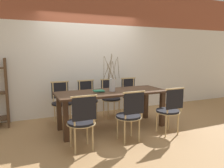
{
  "coord_description": "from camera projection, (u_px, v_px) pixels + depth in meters",
  "views": [
    {
      "loc": [
        -1.76,
        -4.0,
        1.56
      ],
      "look_at": [
        0.0,
        0.0,
        0.92
      ],
      "focal_mm": 35.0,
      "sensor_mm": 36.0,
      "label": 1
    }
  ],
  "objects": [
    {
      "name": "dining_table",
      "position": [
        112.0,
        97.0,
        4.46
      ],
      "size": [
        2.25,
        0.85,
        0.77
      ],
      "color": "#422B1C",
      "rests_on": "ground_plane"
    },
    {
      "name": "ground_plane",
      "position": [
        112.0,
        128.0,
        4.55
      ],
      "size": [
        16.0,
        16.0,
        0.0
      ],
      "primitive_type": "plane",
      "color": "#A87F51"
    },
    {
      "name": "chair_far_center",
      "position": [
        110.0,
        96.0,
        5.3
      ],
      "size": [
        0.46,
        0.46,
        0.92
      ],
      "rotation": [
        0.0,
        0.0,
        3.14
      ],
      "color": "black",
      "rests_on": "ground_plane"
    },
    {
      "name": "chair_far_leftend",
      "position": [
        61.0,
        101.0,
        4.82
      ],
      "size": [
        0.46,
        0.46,
        0.92
      ],
      "rotation": [
        0.0,
        0.0,
        3.14
      ],
      "color": "black",
      "rests_on": "ground_plane"
    },
    {
      "name": "vase_centerpiece",
      "position": [
        112.0,
        84.0,
        4.42
      ],
      "size": [
        0.4,
        0.4,
        0.76
      ],
      "color": "silver",
      "rests_on": "dining_table"
    },
    {
      "name": "chair_far_right",
      "position": [
        131.0,
        95.0,
        5.52
      ],
      "size": [
        0.46,
        0.46,
        0.92
      ],
      "rotation": [
        0.0,
        0.0,
        3.14
      ],
      "color": "black",
      "rests_on": "ground_plane"
    },
    {
      "name": "chair_near_leftend",
      "position": [
        82.0,
        120.0,
        3.44
      ],
      "size": [
        0.46,
        0.46,
        0.92
      ],
      "color": "black",
      "rests_on": "ground_plane"
    },
    {
      "name": "chair_near_left",
      "position": [
        130.0,
        114.0,
        3.78
      ],
      "size": [
        0.46,
        0.46,
        0.92
      ],
      "color": "black",
      "rests_on": "ground_plane"
    },
    {
      "name": "wall_rear",
      "position": [
        91.0,
        51.0,
        5.52
      ],
      "size": [
        12.0,
        0.06,
        3.2
      ],
      "color": "white",
      "rests_on": "ground_plane"
    },
    {
      "name": "book_stack",
      "position": [
        99.0,
        91.0,
        4.36
      ],
      "size": [
        0.23,
        0.22,
        0.03
      ],
      "color": "beige",
      "rests_on": "dining_table"
    },
    {
      "name": "chair_near_center",
      "position": [
        169.0,
        109.0,
        4.12
      ],
      "size": [
        0.46,
        0.46,
        0.92
      ],
      "color": "black",
      "rests_on": "ground_plane"
    },
    {
      "name": "chair_far_left",
      "position": [
        88.0,
        98.0,
        5.07
      ],
      "size": [
        0.46,
        0.46,
        0.92
      ],
      "rotation": [
        0.0,
        0.0,
        3.14
      ],
      "color": "black",
      "rests_on": "ground_plane"
    }
  ]
}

